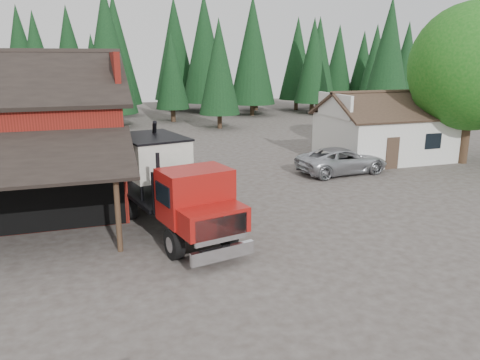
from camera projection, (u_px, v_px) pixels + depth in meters
name	position (u px, v px, depth m)	size (l,w,h in m)	color
ground	(286.00, 254.00, 16.64)	(120.00, 120.00, 0.00)	#403832
farmhouse	(385.00, 134.00, 32.07)	(8.60, 6.42, 4.65)	silver
deciduous_tree	(473.00, 71.00, 29.42)	(8.00, 8.00, 10.20)	#382619
conifer_backdrop	(143.00, 116.00, 55.23)	(76.00, 16.00, 16.00)	black
near_pine_b	(219.00, 67.00, 44.51)	(3.96, 3.96, 10.40)	#382619
near_pine_c	(389.00, 56.00, 45.40)	(4.84, 4.84, 12.40)	#382619
near_pine_d	(107.00, 50.00, 44.79)	(5.28, 5.28, 13.40)	#382619
feed_truck	(167.00, 182.00, 18.79)	(4.41, 9.48, 4.14)	black
silver_car	(342.00, 161.00, 28.04)	(2.57, 5.57, 1.55)	#B3B5BC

